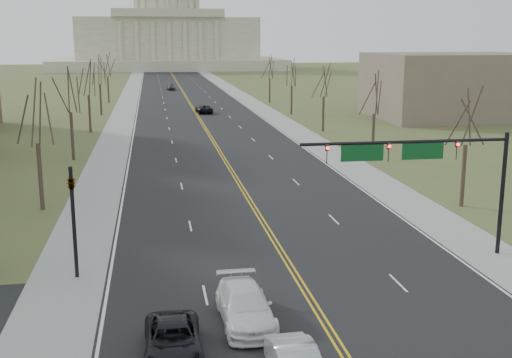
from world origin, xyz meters
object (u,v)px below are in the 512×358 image
object	(u,v)px
signal_left	(73,210)
car_sb_outer_lead	(173,340)
car_sb_inner_second	(245,306)
car_far_sb	(171,87)
signal_mast	(421,160)
car_far_nb	(204,109)

from	to	relation	value
signal_left	car_sb_outer_lead	distance (m)	11.04
car_sb_inner_second	car_far_sb	size ratio (longest dim) A/B	1.23
signal_mast	car_far_sb	size ratio (longest dim) A/B	2.74
car_far_sb	car_far_nb	bearing A→B (deg)	-91.78
car_sb_inner_second	car_sb_outer_lead	bearing A→B (deg)	-143.05
car_sb_outer_lead	car_sb_inner_second	world-z (taller)	car_sb_inner_second
car_sb_inner_second	car_far_sb	bearing A→B (deg)	88.09
signal_left	car_sb_outer_lead	xyz separation A→B (m)	(4.73, -9.51, -3.03)
signal_mast	car_far_sb	distance (m)	124.65
car_sb_inner_second	car_far_sb	world-z (taller)	car_sb_inner_second
signal_left	car_far_nb	size ratio (longest dim) A/B	1.17
signal_mast	car_sb_outer_lead	distance (m)	17.84
signal_left	car_far_sb	distance (m)	124.49
signal_left	car_sb_outer_lead	world-z (taller)	signal_left
car_sb_outer_lead	car_sb_inner_second	xyz separation A→B (m)	(3.27, 2.60, 0.11)
car_far_sb	car_sb_inner_second	bearing A→B (deg)	-96.70
car_sb_outer_lead	car_far_sb	xyz separation A→B (m)	(4.17, 133.64, 0.08)
car_far_sb	signal_mast	bearing A→B (deg)	-91.68
signal_mast	car_sb_outer_lead	world-z (taller)	signal_mast
car_sb_outer_lead	car_far_sb	distance (m)	133.71
signal_left	car_sb_inner_second	size ratio (longest dim) A/B	1.10
car_far_nb	car_far_sb	xyz separation A→B (m)	(-3.94, 49.75, 0.04)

